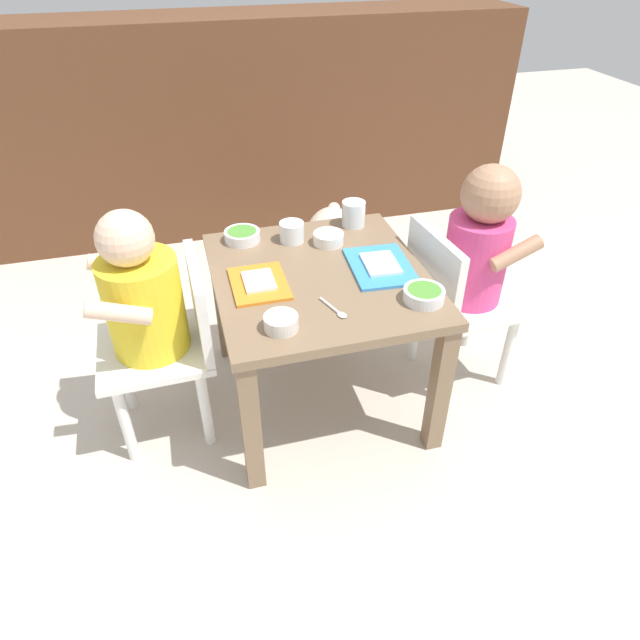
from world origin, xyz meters
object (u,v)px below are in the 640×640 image
object	(u,v)px
cereal_bowl_right_side	(329,238)
water_cup_left	(292,233)
veggie_bowl_near	(424,295)
food_tray_right	(380,266)
veggie_bowl_far	(242,235)
food_tray_left	(259,283)
cereal_bowl_left_side	(281,322)
dog	(329,240)
seated_child_right	(474,254)
dining_table	(320,297)
spoon_by_left_tray	(335,310)
seated_child_left	(149,306)
water_cup_right	(353,215)

from	to	relation	value
cereal_bowl_right_side	water_cup_left	bearing A→B (deg)	156.19
cereal_bowl_right_side	veggie_bowl_near	bearing A→B (deg)	-67.06
food_tray_right	veggie_bowl_near	bearing A→B (deg)	-75.08
veggie_bowl_far	veggie_bowl_near	bearing A→B (deg)	-48.09
food_tray_left	food_tray_right	bearing A→B (deg)	0.00
food_tray_right	cereal_bowl_left_side	size ratio (longest dim) A/B	2.83
dog	water_cup_left	xyz separation A→B (m)	(-0.21, -0.36, 0.24)
seated_child_right	dog	xyz separation A→B (m)	(-0.25, 0.56, -0.21)
dining_table	dog	world-z (taller)	dining_table
spoon_by_left_tray	dining_table	bearing A→B (deg)	86.66
food_tray_right	cereal_bowl_left_side	xyz separation A→B (m)	(-0.31, -0.19, 0.01)
water_cup_left	veggie_bowl_near	xyz separation A→B (m)	(0.24, -0.37, -0.01)
water_cup_left	cereal_bowl_right_side	distance (m)	0.10
spoon_by_left_tray	cereal_bowl_right_side	bearing A→B (deg)	76.71
dining_table	cereal_bowl_left_side	size ratio (longest dim) A/B	7.63
food_tray_right	veggie_bowl_near	size ratio (longest dim) A/B	2.23
dog	veggie_bowl_near	distance (m)	0.77
food_tray_left	seated_child_right	bearing A→B (deg)	0.36
food_tray_left	water_cup_left	bearing A→B (deg)	57.16
dog	veggie_bowl_far	xyz separation A→B (m)	(-0.35, -0.32, 0.23)
dog	cereal_bowl_right_side	xyz separation A→B (m)	(-0.12, -0.40, 0.23)
dog	seated_child_right	bearing A→B (deg)	-66.12
dining_table	seated_child_right	xyz separation A→B (m)	(0.43, -0.01, 0.07)
veggie_bowl_far	veggie_bowl_near	xyz separation A→B (m)	(0.37, -0.41, 0.00)
water_cup_left	cereal_bowl_left_side	size ratio (longest dim) A/B	0.89
water_cup_left	cereal_bowl_left_side	xyz separation A→B (m)	(-0.12, -0.40, -0.01)
dining_table	cereal_bowl_right_side	xyz separation A→B (m)	(0.07, 0.15, 0.09)
dog	water_cup_left	distance (m)	0.48
veggie_bowl_far	seated_child_left	bearing A→B (deg)	-138.86
cereal_bowl_right_side	cereal_bowl_left_side	bearing A→B (deg)	-120.79
food_tray_left	veggie_bowl_near	size ratio (longest dim) A/B	1.80
food_tray_right	veggie_bowl_far	distance (m)	0.40
seated_child_left	veggie_bowl_far	bearing A→B (deg)	41.14
seated_child_right	water_cup_right	xyz separation A→B (m)	(-0.27, 0.25, 0.04)
dining_table	cereal_bowl_right_side	size ratio (longest dim) A/B	7.01
veggie_bowl_near	cereal_bowl_left_side	bearing A→B (deg)	-176.60
dining_table	seated_child_right	bearing A→B (deg)	-1.00
veggie_bowl_far	veggie_bowl_near	distance (m)	0.55
seated_child_left	food_tray_left	size ratio (longest dim) A/B	3.67
water_cup_left	cereal_bowl_left_side	world-z (taller)	water_cup_left
water_cup_left	water_cup_right	bearing A→B (deg)	13.73
water_cup_right	veggie_bowl_far	distance (m)	0.33
seated_child_left	dining_table	bearing A→B (deg)	0.55
dining_table	cereal_bowl_right_side	world-z (taller)	cereal_bowl_right_side
dining_table	food_tray_right	distance (m)	0.18
dog	cereal_bowl_right_side	bearing A→B (deg)	-106.60
seated_child_left	veggie_bowl_far	distance (m)	0.36
spoon_by_left_tray	cereal_bowl_left_side	bearing A→B (deg)	-165.64
seated_child_left	veggie_bowl_near	world-z (taller)	seated_child_left
cereal_bowl_right_side	dog	bearing A→B (deg)	73.40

